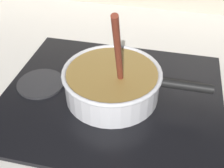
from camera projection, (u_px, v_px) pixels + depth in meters
The scene contains 5 objects.
ground at pixel (41, 158), 0.62m from camera, with size 2.40×1.60×0.04m, color beige.
hob_plate at pixel (112, 97), 0.74m from camera, with size 0.56×0.48×0.01m, color black.
burner_ring at pixel (112, 94), 0.74m from camera, with size 0.21×0.21×0.01m, color #592D0C.
spare_burner at pixel (41, 83), 0.77m from camera, with size 0.13×0.13×0.01m, color #262628.
cooking_pan at pixel (113, 82), 0.71m from camera, with size 0.36×0.25×0.28m.
Camera 1 is at (0.24, -0.34, 0.50)m, focal length 45.81 mm.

